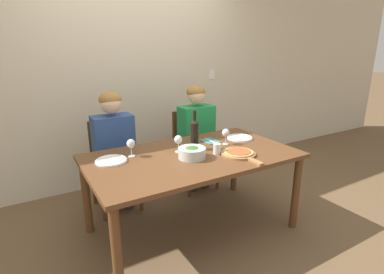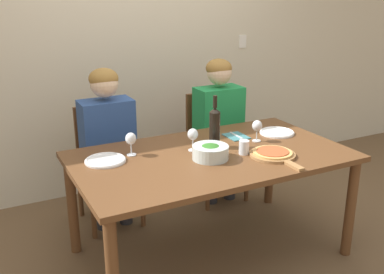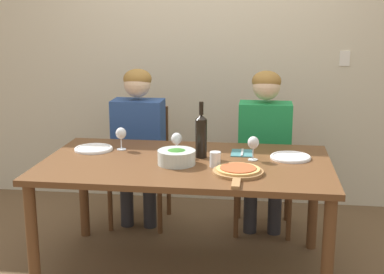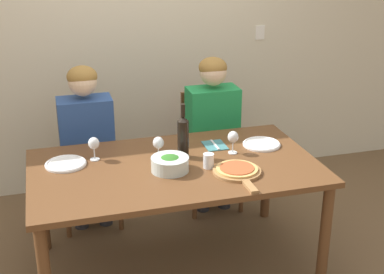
{
  "view_description": "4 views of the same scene",
  "coord_description": "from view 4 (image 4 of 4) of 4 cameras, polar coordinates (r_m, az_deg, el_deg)",
  "views": [
    {
      "loc": [
        -1.23,
        -2.06,
        1.6
      ],
      "look_at": [
        -0.02,
        -0.02,
        0.89
      ],
      "focal_mm": 28.0,
      "sensor_mm": 36.0,
      "label": 1
    },
    {
      "loc": [
        -1.35,
        -2.35,
        1.75
      ],
      "look_at": [
        -0.13,
        0.02,
        0.86
      ],
      "focal_mm": 42.0,
      "sensor_mm": 36.0,
      "label": 2
    },
    {
      "loc": [
        0.46,
        -3.12,
        1.63
      ],
      "look_at": [
        0.03,
        0.05,
        0.87
      ],
      "focal_mm": 50.0,
      "sensor_mm": 36.0,
      "label": 3
    },
    {
      "loc": [
        -0.72,
        -2.91,
        2.09
      ],
      "look_at": [
        0.11,
        0.0,
        0.9
      ],
      "focal_mm": 50.0,
      "sensor_mm": 36.0,
      "label": 4
    }
  ],
  "objects": [
    {
      "name": "dinner_plate_left",
      "position": [
        3.38,
        -13.32,
        -2.78
      ],
      "size": [
        0.25,
        0.25,
        0.02
      ],
      "color": "white",
      "rests_on": "dining_table"
    },
    {
      "name": "dining_table",
      "position": [
        3.33,
        -1.82,
        -4.23
      ],
      "size": [
        1.76,
        1.01,
        0.73
      ],
      "color": "brown",
      "rests_on": "ground"
    },
    {
      "name": "wine_glass_left",
      "position": [
        3.38,
        -10.43,
        -0.78
      ],
      "size": [
        0.07,
        0.07,
        0.15
      ],
      "color": "silver",
      "rests_on": "dining_table"
    },
    {
      "name": "person_man",
      "position": [
        4.04,
        2.27,
        1.74
      ],
      "size": [
        0.47,
        0.51,
        1.21
      ],
      "color": "#28282D",
      "rests_on": "ground"
    },
    {
      "name": "wine_glass_centre",
      "position": [
        3.34,
        -3.61,
        -0.74
      ],
      "size": [
        0.07,
        0.07,
        0.15
      ],
      "color": "silver",
      "rests_on": "dining_table"
    },
    {
      "name": "chair_left",
      "position": [
        4.06,
        -11.08,
        -2.28
      ],
      "size": [
        0.42,
        0.42,
        0.9
      ],
      "color": "brown",
      "rests_on": "ground"
    },
    {
      "name": "fork_on_napkin",
      "position": [
        3.58,
        2.45,
        -0.89
      ],
      "size": [
        0.14,
        0.18,
        0.01
      ],
      "color": "#387075",
      "rests_on": "dining_table"
    },
    {
      "name": "ground_plane",
      "position": [
        3.66,
        -1.7,
        -13.44
      ],
      "size": [
        40.0,
        40.0,
        0.0
      ],
      "primitive_type": "plane",
      "color": "brown"
    },
    {
      "name": "person_woman",
      "position": [
        3.87,
        -11.17,
        0.4
      ],
      "size": [
        0.47,
        0.51,
        1.21
      ],
      "color": "#28282D",
      "rests_on": "ground"
    },
    {
      "name": "chair_right",
      "position": [
        4.23,
        1.76,
        -0.89
      ],
      "size": [
        0.42,
        0.42,
        0.9
      ],
      "color": "brown",
      "rests_on": "ground"
    },
    {
      "name": "back_wall",
      "position": [
        4.4,
        -6.42,
        11.65
      ],
      "size": [
        10.0,
        0.06,
        2.7
      ],
      "color": "beige",
      "rests_on": "ground"
    },
    {
      "name": "dinner_plate_right",
      "position": [
        3.61,
        7.44,
        -0.74
      ],
      "size": [
        0.25,
        0.25,
        0.02
      ],
      "color": "white",
      "rests_on": "dining_table"
    },
    {
      "name": "broccoli_bowl",
      "position": [
        3.2,
        -2.36,
        -2.87
      ],
      "size": [
        0.23,
        0.23,
        0.09
      ],
      "color": "silver",
      "rests_on": "dining_table"
    },
    {
      "name": "pizza_on_board",
      "position": [
        3.19,
        4.87,
        -3.62
      ],
      "size": [
        0.29,
        0.43,
        0.04
      ],
      "color": "#9E7042",
      "rests_on": "dining_table"
    },
    {
      "name": "water_tumbler",
      "position": [
        3.24,
        1.78,
        -2.55
      ],
      "size": [
        0.07,
        0.07,
        0.09
      ],
      "color": "silver",
      "rests_on": "dining_table"
    },
    {
      "name": "wine_bottle",
      "position": [
        3.35,
        -0.96,
        0.1
      ],
      "size": [
        0.07,
        0.07,
        0.35
      ],
      "color": "black",
      "rests_on": "dining_table"
    },
    {
      "name": "wine_glass_right",
      "position": [
        3.43,
        4.4,
        -0.11
      ],
      "size": [
        0.07,
        0.07,
        0.15
      ],
      "color": "silver",
      "rests_on": "dining_table"
    }
  ]
}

